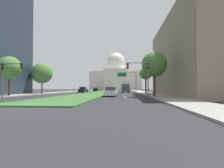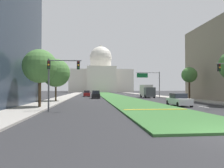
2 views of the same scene
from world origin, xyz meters
The scene contains 17 objects.
ground_plane centered at (0.00, 63.33, 0.00)m, with size 278.67×278.67×0.00m, color #2B2B2D.
grass_median centered at (0.00, 57.00, 0.07)m, with size 7.20×114.00×0.14m, color #386B33.
median_curb_nose centered at (0.00, 10.94, 0.16)m, with size 6.48×0.50×0.04m, color gold.
lane_dashes_right centered at (7.35, 47.35, 0.00)m, with size 0.16×60.03×0.01m.
sidewalk_left centered at (-13.11, 50.67, 0.07)m, with size 4.00×114.00×0.15m, color #9E9991.
sidewalk_right centered at (13.11, 50.67, 0.07)m, with size 4.00×114.00×0.15m, color #9E9991.
capitol_building centered at (0.00, 125.87, 10.79)m, with size 39.95×23.77×30.82m.
traffic_light_near_left centered at (-9.76, 11.50, 3.80)m, with size 3.34×0.35×5.20m.
overhead_guide_sign centered at (8.54, 41.48, 4.67)m, with size 5.99×0.20×6.50m.
street_tree_left_near centered at (-12.43, 15.55, 4.87)m, with size 3.95×3.95×6.86m.
street_tree_left_mid centered at (-12.53, 27.34, 4.99)m, with size 4.90×4.90×7.44m.
street_tree_right_mid centered at (12.22, 28.35, 4.84)m, with size 2.92×2.92×6.35m.
sedan_lead_stopped centered at (4.95, 16.69, 0.77)m, with size 2.03×4.74×1.64m.
sedan_midblock centered at (-5.27, 38.73, 0.84)m, with size 2.14×4.59×1.81m.
sedan_distant centered at (-7.58, 49.60, 0.81)m, with size 1.84×4.48×1.73m.
sedan_far_horizon centered at (-5.03, 60.18, 0.77)m, with size 2.03×4.55×1.63m.
box_truck_delivery centered at (7.53, 41.23, 1.68)m, with size 2.40×6.40×3.20m.
Camera 2 is at (-6.47, -9.35, 2.25)m, focal length 33.19 mm.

